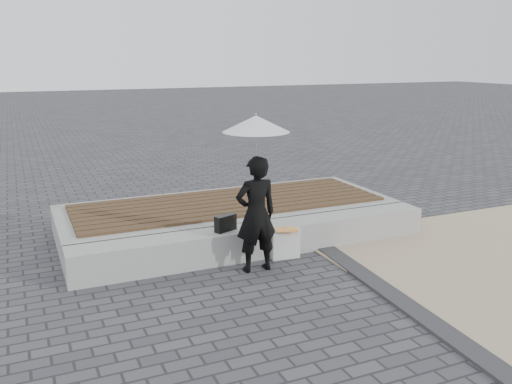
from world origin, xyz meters
TOP-DOWN VIEW (x-y plane):
  - ground at (0.00, 0.00)m, footprint 80.00×80.00m
  - edging_band at (0.75, -0.50)m, footprint 0.61×5.20m
  - seating_ledge at (0.00, 1.60)m, footprint 5.00×0.45m
  - timber_platform at (0.00, 2.80)m, footprint 5.00×2.00m
  - timber_decking at (0.00, 2.80)m, footprint 4.60×1.60m
  - woman at (-0.29, 1.10)m, footprint 0.53×0.35m
  - parasol at (-0.29, 1.10)m, footprint 0.79×0.79m
  - handbag at (-0.52, 1.57)m, footprint 0.32×0.21m
  - canvas_tote at (0.23, 1.34)m, footprint 0.39×0.19m
  - magazine at (0.23, 1.29)m, footprint 0.34×0.29m

SIDE VIEW (x-z plane):
  - ground at x=0.00m, z-range 0.00..0.00m
  - edging_band at x=0.75m, z-range 0.00..0.04m
  - canvas_tote at x=0.23m, z-range 0.00..0.40m
  - seating_ledge at x=0.00m, z-range 0.00..0.40m
  - timber_platform at x=0.00m, z-range 0.00..0.40m
  - magazine at x=0.23m, z-range 0.40..0.41m
  - timber_decking at x=0.00m, z-range 0.40..0.44m
  - handbag at x=-0.52m, z-range 0.40..0.61m
  - woman at x=-0.29m, z-range 0.00..1.44m
  - parasol at x=-0.29m, z-range 1.31..2.33m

